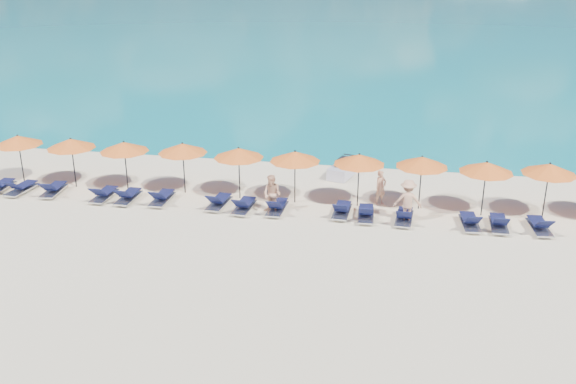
# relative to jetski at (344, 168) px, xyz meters

# --- Properties ---
(ground) EXTENTS (1400.00, 1400.00, 0.00)m
(ground) POSITION_rel_jetski_xyz_m (-1.63, -8.71, -0.34)
(ground) COLOR beige
(headland_main) EXTENTS (374.00, 242.00, 126.50)m
(headland_main) POSITION_rel_jetski_xyz_m (-301.63, 531.29, -38.34)
(headland_main) COLOR black
(headland_main) RESTS_ON ground
(headland_small) EXTENTS (162.00, 126.00, 85.50)m
(headland_small) POSITION_rel_jetski_xyz_m (-151.63, 551.29, -35.34)
(headland_small) COLOR black
(headland_small) RESTS_ON ground
(jetski) EXTENTS (1.45, 2.47, 0.83)m
(jetski) POSITION_rel_jetski_xyz_m (0.00, 0.00, 0.00)
(jetski) COLOR silver
(jetski) RESTS_ON ground
(beachgoer_a) EXTENTS (0.63, 0.62, 1.47)m
(beachgoer_a) POSITION_rel_jetski_xyz_m (1.82, -3.34, 0.39)
(beachgoer_a) COLOR tan
(beachgoer_a) RESTS_ON ground
(beachgoer_b) EXTENTS (0.87, 0.67, 1.58)m
(beachgoer_b) POSITION_rel_jetski_xyz_m (-2.40, -5.02, 0.45)
(beachgoer_b) COLOR tan
(beachgoer_b) RESTS_ON ground
(beachgoer_c) EXTENTS (1.12, 0.56, 1.70)m
(beachgoer_c) POSITION_rel_jetski_xyz_m (2.93, -4.88, 0.51)
(beachgoer_c) COLOR tan
(beachgoer_c) RESTS_ON ground
(umbrella_0) EXTENTS (2.10, 2.10, 2.28)m
(umbrella_0) POSITION_rel_jetski_xyz_m (-14.14, -3.66, 1.68)
(umbrella_0) COLOR black
(umbrella_0) RESTS_ON ground
(umbrella_1) EXTENTS (2.10, 2.10, 2.28)m
(umbrella_1) POSITION_rel_jetski_xyz_m (-11.59, -3.70, 1.68)
(umbrella_1) COLOR black
(umbrella_1) RESTS_ON ground
(umbrella_2) EXTENTS (2.10, 2.10, 2.28)m
(umbrella_2) POSITION_rel_jetski_xyz_m (-9.12, -3.75, 1.68)
(umbrella_2) COLOR black
(umbrella_2) RESTS_ON ground
(umbrella_3) EXTENTS (2.10, 2.10, 2.28)m
(umbrella_3) POSITION_rel_jetski_xyz_m (-6.58, -3.50, 1.68)
(umbrella_3) COLOR black
(umbrella_3) RESTS_ON ground
(umbrella_4) EXTENTS (2.10, 2.10, 2.28)m
(umbrella_4) POSITION_rel_jetski_xyz_m (-4.07, -3.72, 1.68)
(umbrella_4) COLOR black
(umbrella_4) RESTS_ON ground
(umbrella_5) EXTENTS (2.10, 2.10, 2.28)m
(umbrella_5) POSITION_rel_jetski_xyz_m (-1.69, -3.76, 1.68)
(umbrella_5) COLOR black
(umbrella_5) RESTS_ON ground
(umbrella_6) EXTENTS (2.10, 2.10, 2.28)m
(umbrella_6) POSITION_rel_jetski_xyz_m (0.91, -3.67, 1.68)
(umbrella_6) COLOR black
(umbrella_6) RESTS_ON ground
(umbrella_7) EXTENTS (2.10, 2.10, 2.28)m
(umbrella_7) POSITION_rel_jetski_xyz_m (3.40, -3.54, 1.68)
(umbrella_7) COLOR black
(umbrella_7) RESTS_ON ground
(umbrella_8) EXTENTS (2.10, 2.10, 2.28)m
(umbrella_8) POSITION_rel_jetski_xyz_m (5.85, -3.78, 1.68)
(umbrella_8) COLOR black
(umbrella_8) RESTS_ON ground
(umbrella_9) EXTENTS (2.10, 2.10, 2.28)m
(umbrella_9) POSITION_rel_jetski_xyz_m (8.22, -3.55, 1.68)
(umbrella_9) COLOR black
(umbrella_9) RESTS_ON ground
(lounger_0) EXTENTS (0.66, 1.71, 0.66)m
(lounger_0) POSITION_rel_jetski_xyz_m (-14.62, -4.79, -0.11)
(lounger_0) COLOR silver
(lounger_0) RESTS_ON ground
(lounger_1) EXTENTS (0.79, 1.75, 0.66)m
(lounger_1) POSITION_rel_jetski_xyz_m (-13.57, -4.82, -0.11)
(lounger_1) COLOR silver
(lounger_1) RESTS_ON ground
(lounger_2) EXTENTS (0.77, 1.75, 0.66)m
(lounger_2) POSITION_rel_jetski_xyz_m (-12.11, -4.73, -0.11)
(lounger_2) COLOR silver
(lounger_2) RESTS_ON ground
(lounger_3) EXTENTS (0.66, 1.71, 0.66)m
(lounger_3) POSITION_rel_jetski_xyz_m (-9.69, -4.88, -0.11)
(lounger_3) COLOR silver
(lounger_3) RESTS_ON ground
(lounger_4) EXTENTS (0.63, 1.70, 0.66)m
(lounger_4) POSITION_rel_jetski_xyz_m (-8.60, -4.90, -0.11)
(lounger_4) COLOR silver
(lounger_4) RESTS_ON ground
(lounger_5) EXTENTS (0.63, 1.70, 0.66)m
(lounger_5) POSITION_rel_jetski_xyz_m (-7.14, -4.81, -0.11)
(lounger_5) COLOR silver
(lounger_5) RESTS_ON ground
(lounger_6) EXTENTS (0.77, 1.75, 0.66)m
(lounger_6) POSITION_rel_jetski_xyz_m (-4.68, -4.83, -0.11)
(lounger_6) COLOR silver
(lounger_6) RESTS_ON ground
(lounger_7) EXTENTS (0.72, 1.73, 0.66)m
(lounger_7) POSITION_rel_jetski_xyz_m (-3.56, -5.05, -0.11)
(lounger_7) COLOR silver
(lounger_7) RESTS_ON ground
(lounger_8) EXTENTS (0.67, 1.72, 0.66)m
(lounger_8) POSITION_rel_jetski_xyz_m (-2.22, -4.95, -0.11)
(lounger_8) COLOR silver
(lounger_8) RESTS_ON ground
(lounger_9) EXTENTS (0.69, 1.72, 0.66)m
(lounger_9) POSITION_rel_jetski_xyz_m (0.38, -4.80, -0.11)
(lounger_9) COLOR silver
(lounger_9) RESTS_ON ground
(lounger_10) EXTENTS (0.69, 1.73, 0.66)m
(lounger_10) POSITION_rel_jetski_xyz_m (1.35, -4.97, -0.11)
(lounger_10) COLOR silver
(lounger_10) RESTS_ON ground
(lounger_11) EXTENTS (0.73, 1.74, 0.66)m
(lounger_11) POSITION_rel_jetski_xyz_m (2.83, -5.04, -0.11)
(lounger_11) COLOR silver
(lounger_11) RESTS_ON ground
(lounger_12) EXTENTS (0.78, 1.75, 0.66)m
(lounger_12) POSITION_rel_jetski_xyz_m (5.31, -5.07, -0.11)
(lounger_12) COLOR silver
(lounger_12) RESTS_ON ground
(lounger_13) EXTENTS (0.65, 1.71, 0.66)m
(lounger_13) POSITION_rel_jetski_xyz_m (6.37, -5.03, -0.11)
(lounger_13) COLOR silver
(lounger_13) RESTS_ON ground
(lounger_14) EXTENTS (0.79, 1.75, 0.66)m
(lounger_14) POSITION_rel_jetski_xyz_m (7.85, -4.99, -0.11)
(lounger_14) COLOR silver
(lounger_14) RESTS_ON ground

